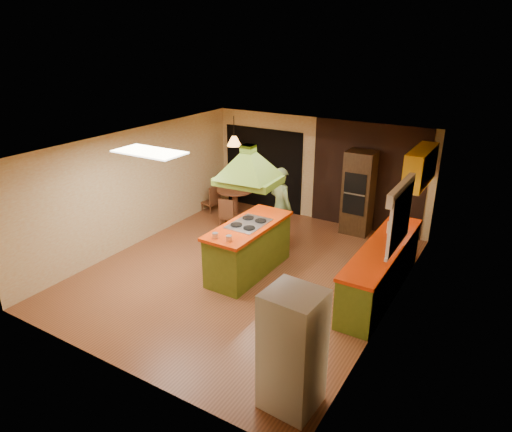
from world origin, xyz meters
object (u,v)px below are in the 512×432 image
Objects in this scene: man at (281,208)px; refrigerator at (292,351)px; kitchen_island at (249,248)px; wall_oven at (359,193)px; canister_large at (399,219)px; dining_table at (235,197)px.

man reaches higher than refrigerator.
kitchen_island is 1.41m from man.
canister_large is at bearing -46.58° from wall_oven.
man is 1.10× the size of refrigerator.
kitchen_island is at bearing -51.51° from dining_table.
man is 8.48× the size of canister_large.
kitchen_island is 3.46m from refrigerator.
kitchen_island is 2.20× the size of dining_table.
canister_large is (0.10, 4.28, 0.23)m from refrigerator.
canister_large reaches higher than dining_table.
canister_large reaches higher than kitchen_island.
wall_oven reaches higher than dining_table.
kitchen_island is at bearing -111.90° from wall_oven.
kitchen_island is 3.16m from wall_oven.
dining_table is (-3.00, -0.55, -0.48)m from wall_oven.
wall_oven is at bearing 69.95° from kitchen_island.
kitchen_island is at bearing -144.49° from canister_large.
dining_table is 4.32m from canister_large.
canister_large is at bearing -9.47° from dining_table.
man is (-0.05, 1.36, 0.37)m from kitchen_island.
refrigerator reaches higher than dining_table.
refrigerator is 0.83× the size of wall_oven.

